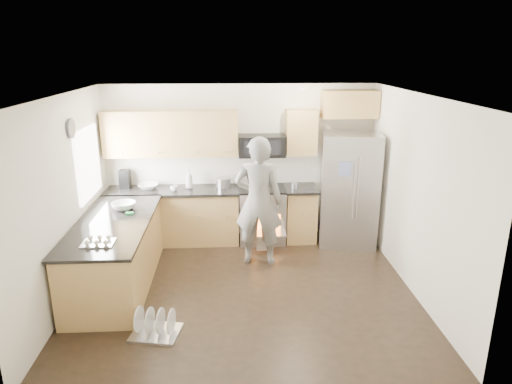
{
  "coord_description": "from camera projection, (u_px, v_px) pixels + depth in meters",
  "views": [
    {
      "loc": [
        -0.15,
        -5.55,
        3.12
      ],
      "look_at": [
        0.18,
        0.5,
        1.23
      ],
      "focal_mm": 32.0,
      "sensor_mm": 36.0,
      "label": 1
    }
  ],
  "objects": [
    {
      "name": "ground",
      "position": [
        245.0,
        289.0,
        6.22
      ],
      "size": [
        4.5,
        4.5,
        0.0
      ],
      "primitive_type": "plane",
      "color": "black",
      "rests_on": "ground"
    },
    {
      "name": "person",
      "position": [
        259.0,
        201.0,
        6.74
      ],
      "size": [
        0.78,
        0.59,
        1.96
      ],
      "primitive_type": "imported",
      "rotation": [
        0.0,
        0.0,
        2.97
      ],
      "color": "gray",
      "rests_on": "ground"
    },
    {
      "name": "room_shell",
      "position": [
        241.0,
        170.0,
        5.74
      ],
      "size": [
        4.54,
        4.04,
        2.62
      ],
      "color": "white",
      "rests_on": "ground"
    },
    {
      "name": "dish_rack",
      "position": [
        156.0,
        327.0,
        5.21
      ],
      "size": [
        0.6,
        0.52,
        0.33
      ],
      "rotation": [
        0.0,
        0.0,
        -0.18
      ],
      "color": "#B7B7BC",
      "rests_on": "ground"
    },
    {
      "name": "refrigerator",
      "position": [
        349.0,
        190.0,
        7.47
      ],
      "size": [
        1.02,
        0.86,
        1.87
      ],
      "rotation": [
        0.0,
        0.0,
        -0.17
      ],
      "color": "#B7B7BC",
      "rests_on": "ground"
    },
    {
      "name": "stove_range",
      "position": [
        262.0,
        202.0,
        7.65
      ],
      "size": [
        0.76,
        0.97,
        1.79
      ],
      "color": "#B7B7BC",
      "rests_on": "ground"
    },
    {
      "name": "peninsula",
      "position": [
        116.0,
        253.0,
        6.23
      ],
      "size": [
        0.96,
        2.36,
        1.03
      ],
      "color": "#9E7D3F",
      "rests_on": "ground"
    },
    {
      "name": "back_cabinet_run",
      "position": [
        206.0,
        186.0,
        7.57
      ],
      "size": [
        4.45,
        0.64,
        2.5
      ],
      "color": "#9E7D3F",
      "rests_on": "ground"
    }
  ]
}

